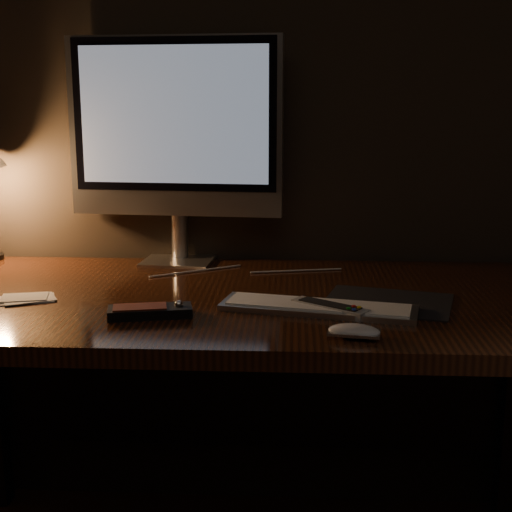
{
  "coord_description": "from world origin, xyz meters",
  "views": [
    {
      "loc": [
        0.13,
        0.27,
        1.19
      ],
      "look_at": [
        0.05,
        1.73,
        0.87
      ],
      "focal_mm": 50.0,
      "sensor_mm": 36.0,
      "label": 1
    }
  ],
  "objects_px": {
    "monitor": "(175,131)",
    "tv_remote": "(330,308)",
    "media_remote": "(150,311)",
    "desk": "(240,338)",
    "mouse": "(354,333)",
    "keyboard": "(318,307)"
  },
  "relations": [
    {
      "from": "media_remote",
      "to": "desk",
      "type": "bearing_deg",
      "value": 44.1
    },
    {
      "from": "desk",
      "to": "monitor",
      "type": "relative_size",
      "value": 2.64
    },
    {
      "from": "keyboard",
      "to": "mouse",
      "type": "distance_m",
      "value": 0.19
    },
    {
      "from": "tv_remote",
      "to": "mouse",
      "type": "bearing_deg",
      "value": -41.42
    },
    {
      "from": "monitor",
      "to": "tv_remote",
      "type": "bearing_deg",
      "value": -44.09
    },
    {
      "from": "mouse",
      "to": "media_remote",
      "type": "relative_size",
      "value": 0.54
    },
    {
      "from": "mouse",
      "to": "tv_remote",
      "type": "xyz_separation_m",
      "value": [
        -0.04,
        0.16,
        0.0
      ]
    },
    {
      "from": "monitor",
      "to": "media_remote",
      "type": "distance_m",
      "value": 0.61
    },
    {
      "from": "media_remote",
      "to": "mouse",
      "type": "bearing_deg",
      "value": -27.35
    },
    {
      "from": "mouse",
      "to": "tv_remote",
      "type": "height_order",
      "value": "tv_remote"
    },
    {
      "from": "keyboard",
      "to": "media_remote",
      "type": "height_order",
      "value": "media_remote"
    },
    {
      "from": "desk",
      "to": "mouse",
      "type": "bearing_deg",
      "value": -56.27
    },
    {
      "from": "keyboard",
      "to": "media_remote",
      "type": "relative_size",
      "value": 2.3
    },
    {
      "from": "tv_remote",
      "to": "monitor",
      "type": "bearing_deg",
      "value": 166.57
    },
    {
      "from": "desk",
      "to": "media_remote",
      "type": "relative_size",
      "value": 8.81
    },
    {
      "from": "mouse",
      "to": "tv_remote",
      "type": "bearing_deg",
      "value": 112.29
    },
    {
      "from": "desk",
      "to": "tv_remote",
      "type": "bearing_deg",
      "value": -44.4
    },
    {
      "from": "monitor",
      "to": "media_remote",
      "type": "relative_size",
      "value": 3.33
    },
    {
      "from": "monitor",
      "to": "tv_remote",
      "type": "height_order",
      "value": "monitor"
    },
    {
      "from": "desk",
      "to": "mouse",
      "type": "xyz_separation_m",
      "value": [
        0.24,
        -0.36,
        0.14
      ]
    },
    {
      "from": "keyboard",
      "to": "tv_remote",
      "type": "xyz_separation_m",
      "value": [
        0.02,
        -0.01,
        0.0
      ]
    },
    {
      "from": "desk",
      "to": "mouse",
      "type": "distance_m",
      "value": 0.46
    }
  ]
}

